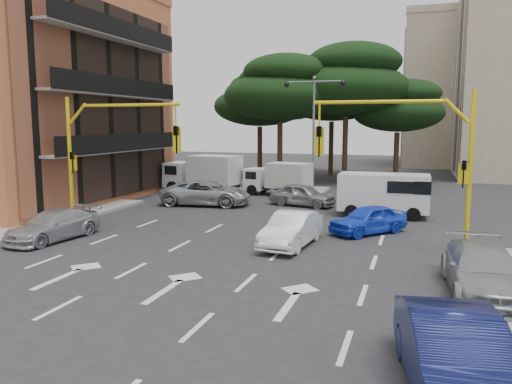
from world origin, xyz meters
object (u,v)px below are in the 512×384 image
car_white_hatch (291,229)px  car_silver_parked (483,271)px  signal_mast_right (418,149)px  signal_mast_left (102,144)px  street_lamp_center (314,114)px  van_white (383,195)px  car_silver_cross_a (206,193)px  car_blue_compact (368,219)px  car_silver_wagon (53,225)px  box_truck_a (203,174)px  car_silver_cross_b (303,195)px  box_truck_b (278,179)px  car_navy_parked (455,358)px

car_white_hatch → car_silver_parked: (6.51, -3.77, 0.02)m
signal_mast_right → signal_mast_left: same height
street_lamp_center → van_white: 9.67m
car_white_hatch → car_silver_cross_a: car_silver_cross_a is taller
car_blue_compact → car_silver_wagon: car_blue_compact is taller
car_white_hatch → box_truck_a: (-9.49, 12.62, 0.65)m
car_silver_cross_b → street_lamp_center: bearing=17.5°
car_blue_compact → box_truck_b: 12.18m
car_silver_wagon → car_navy_parked: 16.93m
car_navy_parked → car_silver_parked: size_ratio=0.95×
box_truck_a → signal_mast_right: bearing=-123.3°
car_white_hatch → car_silver_parked: 7.52m
car_silver_cross_a → box_truck_a: 5.11m
car_blue_compact → car_silver_cross_a: car_silver_cross_a is taller
car_silver_wagon → car_silver_cross_a: (2.42, 10.14, 0.12)m
car_silver_cross_b → box_truck_b: bearing=46.8°
signal_mast_left → street_lamp_center: (6.80, 14.01, 1.54)m
car_silver_cross_b → car_silver_parked: (8.25, -13.32, 0.03)m
van_white → car_silver_parked: bearing=16.2°
car_white_hatch → box_truck_b: box_truck_b is taller
signal_mast_right → car_silver_cross_b: signal_mast_right is taller
signal_mast_right → box_truck_b: bearing=125.1°
street_lamp_center → box_truck_b: street_lamp_center is taller
signal_mast_right → van_white: 7.75m
car_silver_cross_b → car_silver_parked: 15.67m
car_silver_wagon → car_silver_cross_b: size_ratio=1.09×
car_silver_wagon → car_navy_parked: size_ratio=0.94×
car_white_hatch → car_navy_parked: car_navy_parked is taller
van_white → car_silver_cross_b: bearing=-112.9°
car_navy_parked → box_truck_b: bearing=103.1°
car_white_hatch → box_truck_a: box_truck_a is taller
car_silver_wagon → box_truck_b: size_ratio=0.95×
car_silver_wagon → car_silver_cross_a: car_silver_cross_a is taller
street_lamp_center → box_truck_a: street_lamp_center is taller
street_lamp_center → car_silver_parked: street_lamp_center is taller
car_blue_compact → car_silver_parked: bearing=-20.1°
car_silver_cross_a → car_silver_parked: car_silver_cross_a is taller
signal_mast_left → street_lamp_center: street_lamp_center is taller
car_navy_parked → signal_mast_right: bearing=84.6°
car_silver_cross_b → car_navy_parked: size_ratio=0.86×
signal_mast_right → car_silver_cross_a: signal_mast_right is taller
signal_mast_left → car_white_hatch: size_ratio=1.47×
car_silver_wagon → car_silver_cross_b: (7.91, 11.62, 0.05)m
car_white_hatch → van_white: van_white is taller
car_navy_parked → car_silver_parked: bearing=69.9°
car_blue_compact → car_silver_parked: car_silver_parked is taller
car_white_hatch → car_blue_compact: bearing=56.1°
car_silver_wagon → car_navy_parked: (15.06, -7.72, 0.13)m
street_lamp_center → car_silver_parked: 20.88m
street_lamp_center → car_silver_cross_b: street_lamp_center is taller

